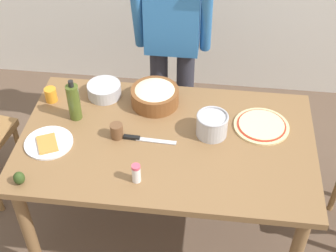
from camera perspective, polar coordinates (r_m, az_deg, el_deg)
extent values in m
plane|color=brown|center=(3.17, -0.11, -11.60)|extent=(8.00, 8.00, 0.00)
cube|color=brown|center=(2.61, -0.13, -1.87)|extent=(1.60, 0.96, 0.04)
cylinder|color=brown|center=(2.80, -16.29, -11.87)|extent=(0.07, 0.07, 0.72)
cylinder|color=brown|center=(3.29, -11.80, -0.81)|extent=(0.07, 0.07, 0.72)
cylinder|color=brown|center=(3.19, 13.74, -2.90)|extent=(0.07, 0.07, 0.72)
cylinder|color=#2D2D38|center=(3.40, -1.03, 3.28)|extent=(0.12, 0.12, 0.85)
cylinder|color=#2D2D38|center=(3.39, 1.99, 3.05)|extent=(0.12, 0.12, 0.85)
cube|color=#2D6BAD|center=(3.00, 0.55, 13.65)|extent=(0.34, 0.20, 0.55)
cylinder|color=#2D6BAD|center=(2.99, -3.67, 13.40)|extent=(0.07, 0.21, 0.55)
cylinder|color=#2D6BAD|center=(2.95, 4.61, 12.92)|extent=(0.07, 0.21, 0.55)
cylinder|color=olive|center=(3.44, -17.17, -2.83)|extent=(0.04, 0.04, 0.45)
cylinder|color=beige|center=(2.71, 11.05, -0.01)|extent=(0.31, 0.31, 0.01)
cylinder|color=#B22D1E|center=(2.71, 11.07, 0.11)|extent=(0.27, 0.27, 0.00)
cylinder|color=beige|center=(2.71, 11.08, 0.18)|extent=(0.25, 0.25, 0.00)
cylinder|color=white|center=(2.65, -14.01, -1.94)|extent=(0.26, 0.26, 0.01)
cube|color=#CC8438|center=(2.62, -14.18, -2.05)|extent=(0.15, 0.17, 0.01)
cylinder|color=brown|center=(2.80, -1.57, 3.52)|extent=(0.28, 0.28, 0.10)
ellipsoid|color=beige|center=(2.77, -1.59, 4.17)|extent=(0.25, 0.25, 0.05)
cylinder|color=#B7B7BC|center=(2.89, -7.59, 4.25)|extent=(0.20, 0.20, 0.08)
cylinder|color=#47561E|center=(2.71, -11.13, 2.79)|extent=(0.07, 0.07, 0.22)
cylinder|color=black|center=(2.63, -11.49, 4.95)|extent=(0.03, 0.03, 0.04)
cylinder|color=#B7B7BC|center=(2.60, 5.25, 0.06)|extent=(0.17, 0.17, 0.12)
torus|color=#A5A5AD|center=(2.56, 5.34, 1.13)|extent=(0.17, 0.17, 0.01)
cylinder|color=orange|center=(2.91, -13.77, 3.64)|extent=(0.07, 0.07, 0.08)
cylinder|color=brown|center=(2.60, -6.13, -0.58)|extent=(0.07, 0.07, 0.08)
cylinder|color=white|center=(2.36, -3.79, -5.76)|extent=(0.04, 0.04, 0.09)
cylinder|color=#D84C66|center=(2.32, -3.85, -4.88)|extent=(0.04, 0.04, 0.02)
cube|color=silver|center=(2.58, -1.41, -1.79)|extent=(0.22, 0.04, 0.01)
cube|color=black|center=(2.60, -4.34, -1.36)|extent=(0.09, 0.03, 0.02)
ellipsoid|color=#2D4219|center=(2.46, -17.30, -5.93)|extent=(0.06, 0.06, 0.07)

